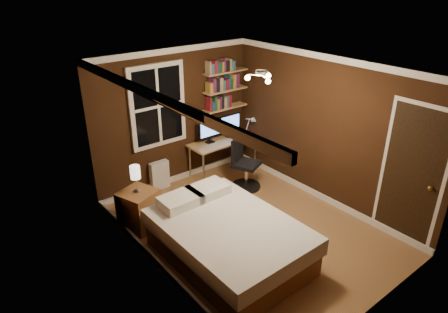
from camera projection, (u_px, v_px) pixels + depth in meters
floor at (251, 228)px, 6.24m from camera, size 4.20×4.20×0.00m
wall_back at (175, 118)px, 7.19m from camera, size 3.20×0.04×2.50m
wall_left at (155, 191)px, 4.80m from camera, size 0.04×4.20×2.50m
wall_right at (325, 131)px, 6.61m from camera, size 0.04×4.20×2.50m
ceiling at (256, 69)px, 5.18m from camera, size 3.20×4.20×0.02m
window at (158, 106)px, 6.84m from camera, size 1.06×0.06×1.46m
door at (411, 177)px, 5.60m from camera, size 0.03×0.82×2.05m
door_knob at (430, 188)px, 5.38m from camera, size 0.06×0.06×0.06m
ceiling_fixture at (261, 78)px, 5.15m from camera, size 0.44×0.44×0.18m
bookshelf_lower at (226, 108)px, 7.72m from camera, size 0.92×0.22×0.03m
books_row_lower at (226, 101)px, 7.66m from camera, size 0.54×0.16×0.23m
bookshelf_middle at (226, 90)px, 7.57m from camera, size 0.92×0.22×0.03m
books_row_middle at (226, 83)px, 7.51m from camera, size 0.60×0.16×0.23m
bookshelf_upper at (226, 72)px, 7.42m from camera, size 0.92×0.22×0.03m
books_row_upper at (226, 65)px, 7.37m from camera, size 0.60×0.16×0.23m
bed at (228, 239)px, 5.50m from camera, size 1.55×2.14×0.72m
nightstand at (139, 209)px, 6.16m from camera, size 0.63×0.63×0.62m
bedside_lamp at (136, 179)px, 5.94m from camera, size 0.15×0.15×0.44m
radiator at (160, 175)px, 7.28m from camera, size 0.36×0.12×0.53m
desk at (223, 143)px, 7.77m from camera, size 1.41×0.53×0.67m
monitor_left at (210, 131)px, 7.54m from camera, size 0.49×0.12×0.46m
monitor_right at (230, 126)px, 7.82m from camera, size 0.49×0.12×0.46m
desk_lamp at (250, 126)px, 7.84m from camera, size 0.14×0.32×0.44m
office_chair at (244, 169)px, 7.29m from camera, size 0.56×0.56×0.96m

